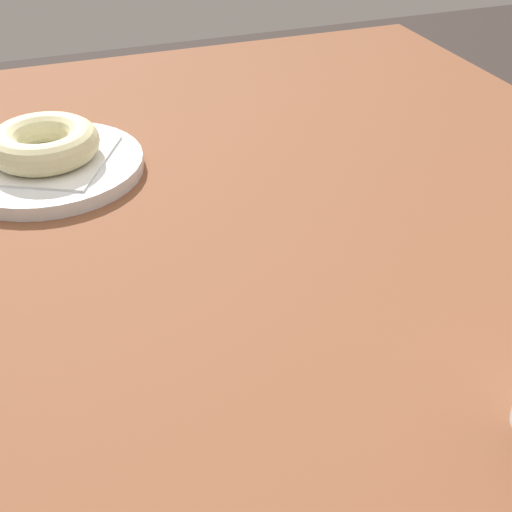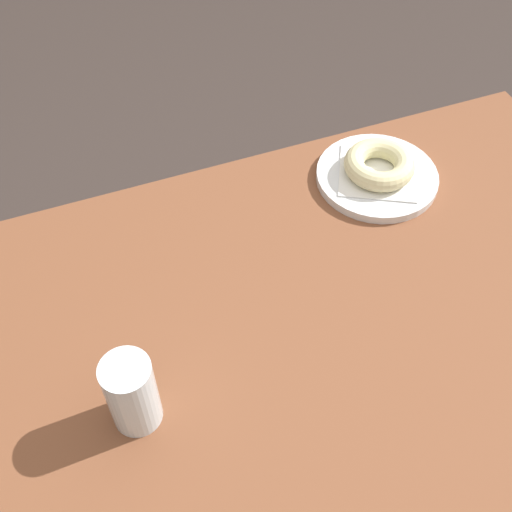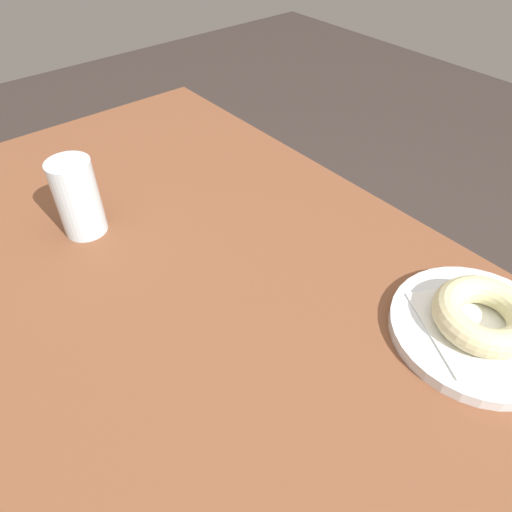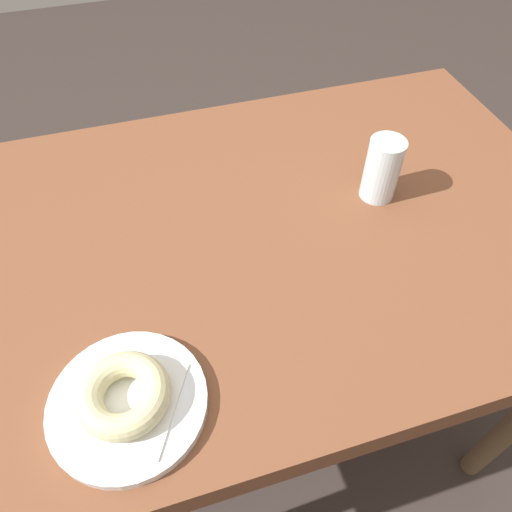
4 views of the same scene
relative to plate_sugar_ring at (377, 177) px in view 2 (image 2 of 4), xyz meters
The scene contains 5 objects.
table 0.36m from the plate_sugar_ring, 45.82° to the left, with size 1.21×0.77×0.76m.
plate_sugar_ring is the anchor object (origin of this frame).
napkin_sugar_ring 0.01m from the plate_sugar_ring, ahead, with size 0.13×0.13×0.00m, color white.
donut_sugar_ring 0.03m from the plate_sugar_ring, ahead, with size 0.12×0.12×0.03m, color beige.
water_glass 0.56m from the plate_sugar_ring, 29.50° to the left, with size 0.06×0.06×0.12m, color silver.
Camera 2 is at (0.23, 0.41, 1.52)m, focal length 44.70 mm.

